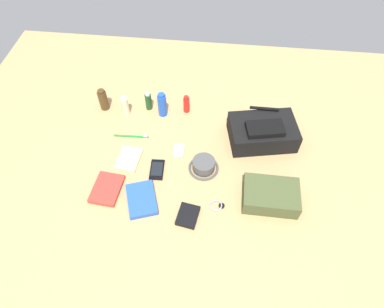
# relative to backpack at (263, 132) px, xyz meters

# --- Properties ---
(ground_plane) EXTENTS (2.64, 2.02, 0.02)m
(ground_plane) POSITION_rel_backpack_xyz_m (-0.35, -0.17, -0.07)
(ground_plane) COLOR tan
(ground_plane) RESTS_ON ground
(backpack) EXTENTS (0.38, 0.29, 0.14)m
(backpack) POSITION_rel_backpack_xyz_m (0.00, 0.00, 0.00)
(backpack) COLOR black
(backpack) RESTS_ON ground_plane
(toiletry_pouch) EXTENTS (0.25, 0.22, 0.09)m
(toiletry_pouch) POSITION_rel_backpack_xyz_m (0.03, -0.37, -0.02)
(toiletry_pouch) COLOR #47512D
(toiletry_pouch) RESTS_ON ground_plane
(bucket_hat) EXTENTS (0.15, 0.15, 0.06)m
(bucket_hat) POSITION_rel_backpack_xyz_m (-0.29, -0.22, -0.03)
(bucket_hat) COLOR #4E4E4E
(bucket_hat) RESTS_ON ground_plane
(cologne_bottle) EXTENTS (0.05, 0.05, 0.13)m
(cologne_bottle) POSITION_rel_backpack_xyz_m (-0.89, 0.14, 0.00)
(cologne_bottle) COLOR #473319
(cologne_bottle) RESTS_ON ground_plane
(lotion_bottle) EXTENTS (0.04, 0.04, 0.13)m
(lotion_bottle) POSITION_rel_backpack_xyz_m (-0.76, 0.11, 0.00)
(lotion_bottle) COLOR beige
(lotion_bottle) RESTS_ON ground_plane
(shampoo_bottle) EXTENTS (0.04, 0.04, 0.12)m
(shampoo_bottle) POSITION_rel_backpack_xyz_m (-0.64, 0.17, -0.01)
(shampoo_bottle) COLOR #19471E
(shampoo_bottle) RESTS_ON ground_plane
(deodorant_spray) EXTENTS (0.05, 0.05, 0.15)m
(deodorant_spray) POSITION_rel_backpack_xyz_m (-0.55, 0.13, 0.01)
(deodorant_spray) COLOR blue
(deodorant_spray) RESTS_ON ground_plane
(sunscreen_spray) EXTENTS (0.03, 0.03, 0.11)m
(sunscreen_spray) POSITION_rel_backpack_xyz_m (-0.42, 0.17, -0.01)
(sunscreen_spray) COLOR red
(sunscreen_spray) RESTS_ON ground_plane
(paperback_novel) EXTENTS (0.14, 0.18, 0.02)m
(paperback_novel) POSITION_rel_backpack_xyz_m (-0.74, -0.40, -0.05)
(paperback_novel) COLOR red
(paperback_novel) RESTS_ON ground_plane
(travel_guidebook) EXTENTS (0.18, 0.21, 0.03)m
(travel_guidebook) POSITION_rel_backpack_xyz_m (-0.56, -0.44, -0.05)
(travel_guidebook) COLOR blue
(travel_guidebook) RESTS_ON ground_plane
(cell_phone) EXTENTS (0.07, 0.12, 0.01)m
(cell_phone) POSITION_rel_backpack_xyz_m (-0.52, -0.26, -0.05)
(cell_phone) COLOR black
(cell_phone) RESTS_ON ground_plane
(media_player) EXTENTS (0.05, 0.09, 0.01)m
(media_player) POSITION_rel_backpack_xyz_m (-0.43, -0.13, -0.06)
(media_player) COLOR #B7B7BC
(media_player) RESTS_ON ground_plane
(wristwatch) EXTENTS (0.07, 0.06, 0.01)m
(wristwatch) POSITION_rel_backpack_xyz_m (-0.21, -0.43, -0.06)
(wristwatch) COLOR #99999E
(wristwatch) RESTS_ON ground_plane
(toothbrush) EXTENTS (0.19, 0.02, 0.02)m
(toothbrush) POSITION_rel_backpack_xyz_m (-0.68, -0.06, -0.05)
(toothbrush) COLOR #198C33
(toothbrush) RESTS_ON ground_plane
(wallet) EXTENTS (0.11, 0.12, 0.02)m
(wallet) POSITION_rel_backpack_xyz_m (-0.34, -0.50, -0.05)
(wallet) COLOR black
(wallet) RESTS_ON ground_plane
(notepad) EXTENTS (0.13, 0.16, 0.02)m
(notepad) POSITION_rel_backpack_xyz_m (-0.67, -0.21, -0.05)
(notepad) COLOR beige
(notepad) RESTS_ON ground_plane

